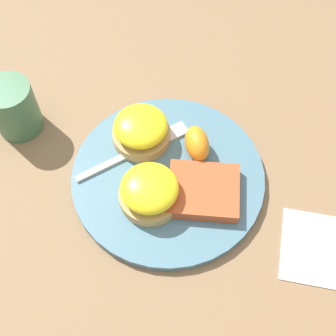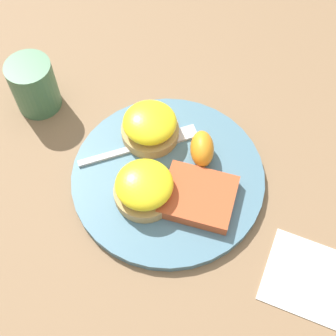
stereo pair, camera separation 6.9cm
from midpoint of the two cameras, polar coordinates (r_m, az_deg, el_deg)
The scene contains 9 objects.
ground_plane at distance 0.72m, azimuth 2.74°, elevation -1.60°, with size 1.10×1.10×0.00m, color #846647.
plate at distance 0.72m, azimuth 2.76°, elevation -1.33°, with size 0.30×0.30×0.01m, color slate.
sandwich_benedict_left at distance 0.73m, azimuth 0.50°, elevation 4.91°, with size 0.09×0.09×0.05m.
sandwich_benedict_right at distance 0.67m, azimuth 0.11°, elevation -2.73°, with size 0.09×0.09×0.05m.
hashbrown_patty at distance 0.69m, azimuth 6.77°, elevation -3.59°, with size 0.10×0.09×0.02m, color #BB512C.
orange_wedge at distance 0.71m, azimuth 6.95°, elevation 2.10°, with size 0.06×0.04×0.04m, color orange.
fork at distance 0.74m, azimuth 0.04°, elevation 2.63°, with size 0.10×0.18×0.00m.
cup at distance 0.79m, azimuth -13.69°, elevation 9.61°, with size 0.10×0.07×0.09m.
napkin at distance 0.70m, azimuth 19.27°, elevation -12.68°, with size 0.11×0.11×0.00m, color white.
Camera 2 is at (-0.24, 0.25, 0.63)m, focal length 50.00 mm.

